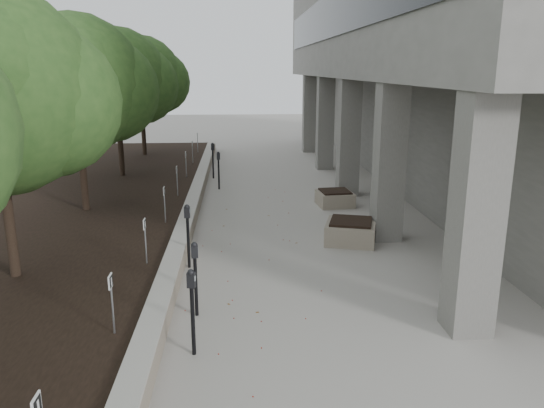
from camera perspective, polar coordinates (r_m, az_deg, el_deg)
name	(u,v)px	position (r m, az deg, el deg)	size (l,w,h in m)	color
ground	(270,369)	(8.20, -0.24, -17.39)	(90.00, 90.00, 0.00)	#A19C94
retaining_wall	(193,204)	(16.52, -8.49, 0.00)	(0.39, 26.00, 0.50)	gray
planting_bed	(73,208)	(17.24, -20.75, -0.36)	(7.00, 26.00, 0.40)	black
crabapple_tree_3	(78,114)	(15.63, -20.26, 9.14)	(4.60, 4.00, 5.44)	#284B1C
crabapple_tree_4	(117,102)	(20.46, -16.37, 10.49)	(4.60, 4.00, 5.44)	#284B1C
crabapple_tree_5	(141,96)	(25.36, -13.95, 11.30)	(4.60, 4.00, 5.44)	#284B1C
parking_sign_2	(112,304)	(8.43, -16.89, -10.34)	(0.04, 0.22, 0.96)	black
parking_sign_3	(145,241)	(11.17, -13.52, -3.94)	(0.04, 0.22, 0.96)	black
parking_sign_4	(165,205)	(14.02, -11.53, -0.09)	(0.04, 0.22, 0.96)	black
parking_sign_5	(177,181)	(16.92, -10.21, 2.45)	(0.04, 0.22, 0.96)	black
parking_sign_6	(186,164)	(19.85, -9.28, 4.25)	(0.04, 0.22, 0.96)	black
parking_sign_7	(193,152)	(22.80, -8.59, 5.58)	(0.04, 0.22, 0.96)	black
parking_sign_8	(198,142)	(25.76, -8.05, 6.60)	(0.04, 0.22, 0.96)	black
parking_meter_1	(193,312)	(8.31, -8.59, -11.52)	(0.14, 0.10, 1.42)	black
parking_meter_2	(196,279)	(9.55, -8.26, -8.05)	(0.14, 0.10, 1.39)	black
parking_meter_3	(188,236)	(11.81, -9.06, -3.47)	(0.14, 0.10, 1.46)	black
parking_meter_4	(219,171)	(19.44, -5.79, 3.62)	(0.14, 0.10, 1.40)	black
parking_meter_5	(213,161)	(21.43, -6.40, 4.68)	(0.14, 0.10, 1.45)	black
planter_front	(351,231)	(13.67, 8.51, -2.90)	(1.23, 1.23, 0.58)	gray
planter_back	(335,198)	(17.22, 6.81, 0.66)	(1.08, 1.08, 0.51)	gray
berry_scatter	(253,254)	(12.71, -2.08, -5.41)	(3.30, 14.10, 0.02)	#981A0B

